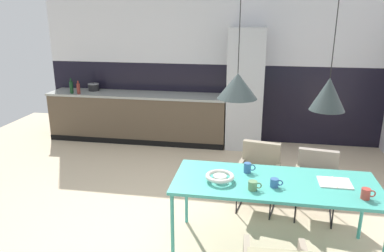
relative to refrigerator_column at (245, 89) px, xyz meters
name	(u,v)px	position (x,y,z in m)	size (l,w,h in m)	color
ground_plane	(173,238)	(-0.62, -3.02, -1.05)	(8.95, 8.95, 0.00)	#C9B493
back_wall_splashback_dark	(212,102)	(-0.62, 0.36, -0.34)	(6.30, 0.12, 1.42)	black
back_wall_panel_upper	(213,24)	(-0.62, 0.36, 1.08)	(6.30, 0.12, 1.42)	silver
kitchen_counter	(138,117)	(-1.98, 0.00, -0.60)	(3.32, 0.63, 0.90)	brown
refrigerator_column	(245,89)	(0.00, 0.00, 0.00)	(0.62, 0.60, 2.09)	#ADAFB2
dining_table	(275,186)	(0.40, -3.04, -0.33)	(1.95, 0.79, 0.76)	teal
armchair_near_window	(259,169)	(0.26, -2.16, -0.55)	(0.56, 0.55, 0.80)	gray
armchair_facing_counter	(317,176)	(0.92, -2.24, -0.55)	(0.54, 0.53, 0.78)	gray
fruit_bowl	(220,177)	(-0.13, -3.12, -0.24)	(0.28, 0.28, 0.07)	silver
open_book	(335,183)	(0.96, -2.98, -0.28)	(0.30, 0.24, 0.02)	white
mug_short_terracotta	(248,168)	(0.13, -2.87, -0.24)	(0.12, 0.07, 0.10)	#335B93
mug_white_ceramic	(275,183)	(0.39, -3.15, -0.24)	(0.12, 0.08, 0.08)	#335B93
mug_glass_clear	(253,185)	(0.19, -3.25, -0.24)	(0.12, 0.08, 0.09)	#5B8456
mug_tall_blue	(366,194)	(1.16, -3.25, -0.24)	(0.12, 0.08, 0.10)	#B23D33
cooking_pot	(94,87)	(-2.87, 0.11, -0.08)	(0.21, 0.21, 0.16)	black
bottle_vinegar_dark	(78,88)	(-3.01, -0.22, -0.05)	(0.06, 0.06, 0.24)	maroon
bottle_spice_small	(71,87)	(-3.16, -0.19, -0.03)	(0.07, 0.07, 0.28)	#0F3319
pendant_lamp_over_table_near	(237,86)	(0.01, -3.07, 0.64)	(0.36, 0.36, 1.22)	black
pendant_lamp_over_table_far	(328,94)	(0.79, -3.08, 0.60)	(0.30, 0.30, 1.29)	black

